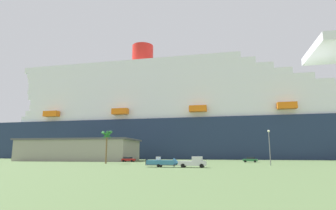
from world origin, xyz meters
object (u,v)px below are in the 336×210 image
at_px(pickup_truck, 194,162).
at_px(parked_car_green_wagon, 250,160).
at_px(palm_tree, 107,137).
at_px(cruise_ship, 195,120).
at_px(small_boat_on_trailer, 164,162).
at_px(street_lamp, 269,142).
at_px(parked_car_red_hatchback, 128,159).

xyz_separation_m(pickup_truck, parked_car_green_wagon, (11.91, 35.54, -0.21)).
bearing_deg(palm_tree, cruise_ship, 79.64).
bearing_deg(palm_tree, small_boat_on_trailer, -34.06).
relative_size(cruise_ship, parked_car_green_wagon, 56.43).
bearing_deg(parked_car_green_wagon, pickup_truck, -108.53).
xyz_separation_m(pickup_truck, street_lamp, (15.93, 13.80, 4.37)).
bearing_deg(parked_car_green_wagon, street_lamp, -79.53).
relative_size(street_lamp, parked_car_red_hatchback, 1.88).
bearing_deg(street_lamp, palm_tree, 179.97).
xyz_separation_m(palm_tree, street_lamp, (42.78, -0.02, -1.96)).
distance_m(small_boat_on_trailer, parked_car_green_wagon, 40.02).
height_order(small_boat_on_trailer, street_lamp, street_lamp).
xyz_separation_m(small_boat_on_trailer, palm_tree, (-20.73, 14.01, 6.41)).
distance_m(cruise_ship, pickup_truck, 88.13).
height_order(street_lamp, parked_car_red_hatchback, street_lamp).
bearing_deg(pickup_truck, small_boat_on_trailer, -178.20).
relative_size(parked_car_red_hatchback, parked_car_green_wagon, 0.96).
bearing_deg(parked_car_red_hatchback, small_boat_on_trailer, -55.15).
bearing_deg(palm_tree, pickup_truck, -27.23).
bearing_deg(street_lamp, cruise_ship, 112.72).
height_order(cruise_ship, parked_car_red_hatchback, cruise_ship).
xyz_separation_m(street_lamp, parked_car_green_wagon, (-4.02, 21.74, -4.58)).
bearing_deg(parked_car_green_wagon, palm_tree, -150.74).
relative_size(pickup_truck, street_lamp, 0.68).
xyz_separation_m(cruise_ship, small_boat_on_trailer, (7.73, -85.13, -19.10)).
bearing_deg(cruise_ship, small_boat_on_trailer, -84.81).
height_order(pickup_truck, parked_car_green_wagon, pickup_truck).
bearing_deg(palm_tree, parked_car_red_hatchback, 90.97).
height_order(cruise_ship, parked_car_green_wagon, cruise_ship).
distance_m(pickup_truck, parked_car_red_hatchback, 40.42).
height_order(cruise_ship, street_lamp, cruise_ship).
bearing_deg(parked_car_red_hatchback, street_lamp, -20.58).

